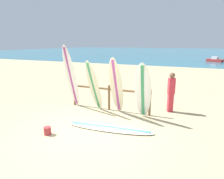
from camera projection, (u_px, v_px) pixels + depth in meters
ground_plane at (89, 131)px, 5.93m from camera, size 120.00×120.00×0.00m
ocean_water at (186, 52)px, 57.79m from camera, size 120.00×80.00×0.01m
surfboard_rack at (109, 94)px, 7.69m from camera, size 3.36×0.09×1.01m
surfboard_leaning_far_left at (71, 77)px, 7.84m from camera, size 0.59×0.76×2.58m
surfboard_leaning_left at (94, 86)px, 7.42m from camera, size 0.63×0.86×2.04m
surfboard_leaning_center_left at (116, 86)px, 7.02m from camera, size 0.52×0.95×2.19m
surfboard_leaning_center at (143, 91)px, 6.69m from camera, size 0.61×0.63×2.02m
surfboard_lying_on_sand at (109, 128)px, 6.09m from camera, size 2.82×0.84×0.08m
beachgoer_standing at (171, 91)px, 7.44m from camera, size 0.29×0.27×1.54m
small_boat_offshore at (215, 60)px, 27.56m from camera, size 2.30×1.81×0.71m
sand_bucket at (47, 131)px, 5.71m from camera, size 0.21×0.21×0.23m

